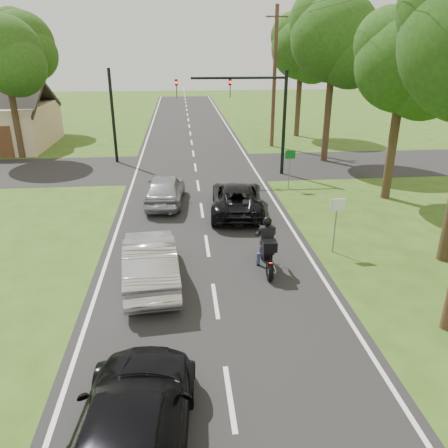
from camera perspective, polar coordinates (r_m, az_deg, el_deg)
The scene contains 18 objects.
ground at distance 13.54m, azimuth -1.14°, elevation -9.99°, with size 140.00×140.00×0.00m, color #324A15.
road at distance 22.63m, azimuth -3.18°, elevation 3.55°, with size 8.00×100.00×0.01m, color black.
cross_road at distance 28.38m, azimuth -3.76°, elevation 7.38°, with size 60.00×7.00×0.01m, color black.
motorcycle_rider at distance 14.98m, azimuth 5.62°, elevation -3.38°, with size 0.65×2.28×1.97m.
dark_suv at distance 20.25m, azimuth 1.71°, elevation 3.42°, with size 2.31×5.02×1.39m, color black.
silver_sedan at distance 14.36m, azimuth -9.62°, elevation -4.73°, with size 1.64×4.70×1.55m, color #BBBAC0.
silver_suv at distance 21.58m, azimuth -7.71°, elevation 4.52°, with size 1.74×4.32×1.47m, color #A8AAB0.
dark_car_behind at distance 8.82m, azimuth -12.12°, elevation -25.11°, with size 2.16×5.31×1.54m, color black.
traffic_signal at distance 25.96m, azimuth 3.83°, elevation 15.29°, with size 6.38×0.44×6.00m.
signal_pole_far at distance 30.05m, azimuth -14.30°, elevation 13.42°, with size 0.20×0.20×6.00m, color black.
utility_pole_far at distance 34.24m, azimuth 6.60°, elevation 18.43°, with size 1.60×0.28×10.00m.
sign_white at distance 16.44m, azimuth 14.51°, elevation 1.47°, with size 0.55×0.07×2.12m.
sign_green at distance 23.81m, azimuth 8.61°, elevation 8.27°, with size 0.55×0.07×2.12m.
tree_row_c at distance 22.87m, azimuth 23.21°, elevation 18.04°, with size 4.80×4.65×8.76m.
tree_row_d at distance 29.91m, azimuth 14.91°, elevation 21.88°, with size 5.76×5.58×10.45m.
tree_row_e at distance 38.63m, azimuth 10.59°, elevation 21.22°, with size 5.28×5.12×9.61m.
tree_left_near at distance 33.07m, azimuth -26.35°, elevation 18.84°, with size 5.12×4.96×9.22m.
tree_left_far at distance 43.15m, azimuth -24.56°, elevation 20.19°, with size 5.76×5.58×10.14m.
Camera 1 is at (-0.87, -11.44, 7.19)m, focal length 35.00 mm.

